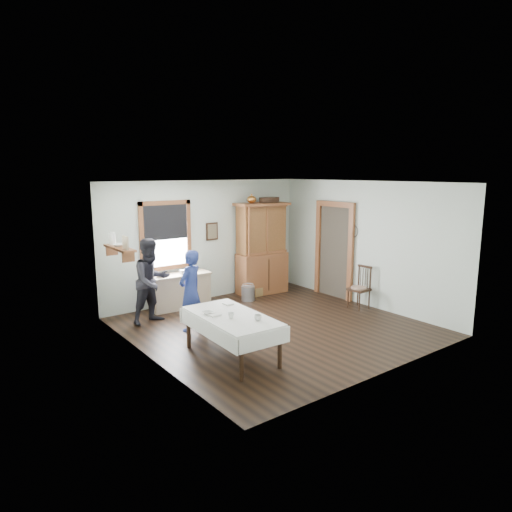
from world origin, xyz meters
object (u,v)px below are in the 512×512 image
work_counter (180,291)px  pail (248,293)px  figure_dark (152,284)px  wicker_basket (258,291)px  spindle_chair (359,287)px  woman_blue (191,294)px  dining_table (232,336)px  china_hutch (262,248)px

work_counter → pail: bearing=-12.2°
figure_dark → pail: bearing=-7.8°
pail → wicker_basket: pail is taller
spindle_chair → pail: (-1.54, 1.91, -0.30)m
spindle_chair → woman_blue: (-3.54, 0.95, 0.24)m
work_counter → woman_blue: 1.50m
dining_table → figure_dark: size_ratio=1.14×
work_counter → china_hutch: china_hutch is taller
spindle_chair → pail: size_ratio=2.80×
figure_dark → woman_blue: bearing=-76.5°
work_counter → dining_table: (-0.61, -2.89, -0.03)m
woman_blue → dining_table: bearing=62.1°
china_hutch → wicker_basket: size_ratio=6.33×
work_counter → figure_dark: size_ratio=0.85×
wicker_basket → woman_blue: (-2.44, -1.17, 0.59)m
work_counter → woman_blue: size_ratio=0.94×
wicker_basket → figure_dark: size_ratio=0.22×
wicker_basket → figure_dark: figure_dark is taller
work_counter → figure_dark: 1.10m
work_counter → dining_table: size_ratio=0.75×
china_hutch → spindle_chair: bearing=-64.0°
china_hutch → woman_blue: china_hutch is taller
dining_table → spindle_chair: size_ratio=1.89×
china_hutch → wicker_basket: bearing=-143.4°
work_counter → woman_blue: woman_blue is taller
dining_table → figure_dark: figure_dark is taller
pail → figure_dark: 2.46m
work_counter → dining_table: bearing=-98.7°
pail → woman_blue: size_ratio=0.24×
china_hutch → dining_table: size_ratio=1.25×
work_counter → figure_dark: bearing=-144.9°
woman_blue → figure_dark: 0.92m
spindle_chair → figure_dark: bearing=151.3°
wicker_basket → figure_dark: 2.91m
pail → wicker_basket: bearing=25.4°
work_counter → pail: size_ratio=3.98×
wicker_basket → woman_blue: bearing=-154.3°
dining_table → spindle_chair: spindle_chair is taller
pail → wicker_basket: 0.49m
china_hutch → pail: bearing=-147.5°
wicker_basket → china_hutch: bearing=31.7°
dining_table → figure_dark: bearing=96.5°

